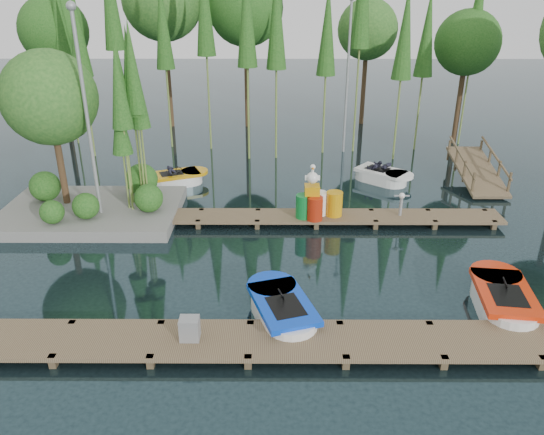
{
  "coord_description": "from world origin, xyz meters",
  "views": [
    {
      "loc": [
        0.57,
        -14.43,
        7.81
      ],
      "look_at": [
        0.5,
        0.5,
        1.1
      ],
      "focal_mm": 35.0,
      "sensor_mm": 36.0,
      "label": 1
    }
  ],
  "objects_px": {
    "boat_red": "(503,300)",
    "yellow_barrel": "(334,204)",
    "boat_blue": "(282,311)",
    "utility_cabinet": "(190,329)",
    "island": "(74,128)",
    "boat_yellow_far": "(177,179)",
    "drum_cluster": "(313,202)"
  },
  "relations": [
    {
      "from": "boat_red",
      "to": "utility_cabinet",
      "type": "bearing_deg",
      "value": -160.8
    },
    {
      "from": "boat_red",
      "to": "drum_cluster",
      "type": "height_order",
      "value": "drum_cluster"
    },
    {
      "from": "boat_yellow_far",
      "to": "yellow_barrel",
      "type": "bearing_deg",
      "value": -34.82
    },
    {
      "from": "utility_cabinet",
      "to": "boat_yellow_far",
      "type": "bearing_deg",
      "value": 101.15
    },
    {
      "from": "boat_blue",
      "to": "boat_yellow_far",
      "type": "bearing_deg",
      "value": 95.92
    },
    {
      "from": "utility_cabinet",
      "to": "boat_red",
      "type": "bearing_deg",
      "value": 11.83
    },
    {
      "from": "yellow_barrel",
      "to": "boat_yellow_far",
      "type": "bearing_deg",
      "value": 148.1
    },
    {
      "from": "island",
      "to": "utility_cabinet",
      "type": "xyz_separation_m",
      "value": [
        4.95,
        -7.79,
        -2.61
      ]
    },
    {
      "from": "boat_red",
      "to": "drum_cluster",
      "type": "bearing_deg",
      "value": 138.62
    },
    {
      "from": "boat_red",
      "to": "boat_yellow_far",
      "type": "distance_m",
      "value": 13.53
    },
    {
      "from": "boat_blue",
      "to": "drum_cluster",
      "type": "height_order",
      "value": "drum_cluster"
    },
    {
      "from": "boat_blue",
      "to": "yellow_barrel",
      "type": "bearing_deg",
      "value": 54.39
    },
    {
      "from": "boat_blue",
      "to": "boat_yellow_far",
      "type": "relative_size",
      "value": 1.14
    },
    {
      "from": "island",
      "to": "boat_yellow_far",
      "type": "xyz_separation_m",
      "value": [
        2.82,
        3.03,
        -2.92
      ]
    },
    {
      "from": "boat_blue",
      "to": "utility_cabinet",
      "type": "bearing_deg",
      "value": -169.47
    },
    {
      "from": "island",
      "to": "boat_blue",
      "type": "xyz_separation_m",
      "value": [
        7.07,
        -6.65,
        -2.91
      ]
    },
    {
      "from": "island",
      "to": "drum_cluster",
      "type": "xyz_separation_m",
      "value": [
        8.18,
        -0.94,
        -2.33
      ]
    },
    {
      "from": "island",
      "to": "yellow_barrel",
      "type": "relative_size",
      "value": 7.86
    },
    {
      "from": "boat_yellow_far",
      "to": "drum_cluster",
      "type": "bearing_deg",
      "value": -39.4
    },
    {
      "from": "boat_yellow_far",
      "to": "yellow_barrel",
      "type": "distance_m",
      "value": 7.24
    },
    {
      "from": "island",
      "to": "boat_yellow_far",
      "type": "bearing_deg",
      "value": 47.06
    },
    {
      "from": "boat_blue",
      "to": "boat_red",
      "type": "distance_m",
      "value": 5.71
    },
    {
      "from": "boat_blue",
      "to": "utility_cabinet",
      "type": "height_order",
      "value": "boat_blue"
    },
    {
      "from": "boat_red",
      "to": "boat_yellow_far",
      "type": "relative_size",
      "value": 1.14
    },
    {
      "from": "boat_yellow_far",
      "to": "yellow_barrel",
      "type": "relative_size",
      "value": 3.14
    },
    {
      "from": "drum_cluster",
      "to": "boat_blue",
      "type": "bearing_deg",
      "value": -101.04
    },
    {
      "from": "boat_red",
      "to": "boat_yellow_far",
      "type": "bearing_deg",
      "value": 144.64
    },
    {
      "from": "boat_blue",
      "to": "drum_cluster",
      "type": "distance_m",
      "value": 5.84
    },
    {
      "from": "boat_blue",
      "to": "utility_cabinet",
      "type": "distance_m",
      "value": 2.43
    },
    {
      "from": "boat_red",
      "to": "drum_cluster",
      "type": "distance_m",
      "value": 6.96
    },
    {
      "from": "boat_red",
      "to": "boat_yellow_far",
      "type": "height_order",
      "value": "boat_yellow_far"
    },
    {
      "from": "boat_red",
      "to": "yellow_barrel",
      "type": "height_order",
      "value": "yellow_barrel"
    }
  ]
}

